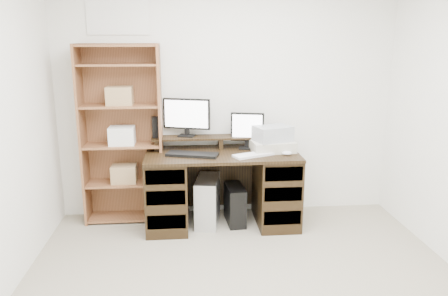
{
  "coord_description": "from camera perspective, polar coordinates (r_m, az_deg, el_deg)",
  "views": [
    {
      "loc": [
        -0.43,
        -2.51,
        1.85
      ],
      "look_at": [
        -0.08,
        1.43,
        0.85
      ],
      "focal_mm": 35.0,
      "sensor_mm": 36.0,
      "label": 1
    }
  ],
  "objects": [
    {
      "name": "room",
      "position": [
        2.62,
        4.52,
        0.94
      ],
      "size": [
        3.54,
        4.04,
        2.54
      ],
      "color": "gray",
      "rests_on": "ground"
    },
    {
      "name": "desk",
      "position": [
        4.42,
        -0.24,
        -5.13
      ],
      "size": [
        1.5,
        0.7,
        0.75
      ],
      "color": "black",
      "rests_on": "ground"
    },
    {
      "name": "riser_shelf",
      "position": [
        4.49,
        -0.47,
        1.22
      ],
      "size": [
        1.4,
        0.22,
        0.12
      ],
      "color": "black",
      "rests_on": "desk"
    },
    {
      "name": "monitor_wide",
      "position": [
        4.46,
        -4.9,
        4.28
      ],
      "size": [
        0.48,
        0.19,
        0.39
      ],
      "rotation": [
        0.0,
        0.0,
        -0.31
      ],
      "color": "black",
      "rests_on": "riser_shelf"
    },
    {
      "name": "monitor_small",
      "position": [
        4.44,
        3.06,
        2.48
      ],
      "size": [
        0.33,
        0.16,
        0.37
      ],
      "rotation": [
        0.0,
        0.0,
        -0.24
      ],
      "color": "black",
      "rests_on": "desk"
    },
    {
      "name": "speaker",
      "position": [
        4.47,
        -8.86,
        2.72
      ],
      "size": [
        0.1,
        0.1,
        0.21
      ],
      "primitive_type": "cube",
      "rotation": [
        0.0,
        0.0,
        0.18
      ],
      "color": "black",
      "rests_on": "riser_shelf"
    },
    {
      "name": "keyboard_black",
      "position": [
        4.2,
        -4.16,
        -0.85
      ],
      "size": [
        0.52,
        0.3,
        0.03
      ],
      "primitive_type": "cube",
      "rotation": [
        0.0,
        0.0,
        -0.29
      ],
      "color": "black",
      "rests_on": "desk"
    },
    {
      "name": "keyboard_white",
      "position": [
        4.21,
        4.24,
        -0.84
      ],
      "size": [
        0.48,
        0.32,
        0.02
      ],
      "primitive_type": "cube",
      "rotation": [
        0.0,
        0.0,
        0.42
      ],
      "color": "silver",
      "rests_on": "desk"
    },
    {
      "name": "mouse",
      "position": [
        4.26,
        8.23,
        -0.67
      ],
      "size": [
        0.11,
        0.08,
        0.04
      ],
      "primitive_type": "ellipsoid",
      "rotation": [
        0.0,
        0.0,
        0.19
      ],
      "color": "silver",
      "rests_on": "desk"
    },
    {
      "name": "printer",
      "position": [
        4.39,
        6.33,
        0.28
      ],
      "size": [
        0.45,
        0.35,
        0.1
      ],
      "primitive_type": "cube",
      "rotation": [
        0.0,
        0.0,
        0.1
      ],
      "color": "#B9B4A1",
      "rests_on": "desk"
    },
    {
      "name": "basket",
      "position": [
        4.36,
        6.38,
        1.89
      ],
      "size": [
        0.41,
        0.35,
        0.15
      ],
      "primitive_type": "cube",
      "rotation": [
        0.0,
        0.0,
        0.34
      ],
      "color": "#9CA1A6",
      "rests_on": "printer"
    },
    {
      "name": "tower_silver",
      "position": [
        4.48,
        -2.17,
        -6.89
      ],
      "size": [
        0.29,
        0.51,
        0.48
      ],
      "primitive_type": "cube",
      "rotation": [
        0.0,
        0.0,
        -0.16
      ],
      "color": "silver",
      "rests_on": "ground"
    },
    {
      "name": "tower_black",
      "position": [
        4.5,
        1.44,
        -7.38
      ],
      "size": [
        0.2,
        0.4,
        0.39
      ],
      "rotation": [
        0.0,
        0.0,
        0.08
      ],
      "color": "black",
      "rests_on": "ground"
    },
    {
      "name": "bookshelf",
      "position": [
        4.51,
        -13.14,
        1.88
      ],
      "size": [
        0.8,
        0.3,
        1.8
      ],
      "color": "brown",
      "rests_on": "ground"
    }
  ]
}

